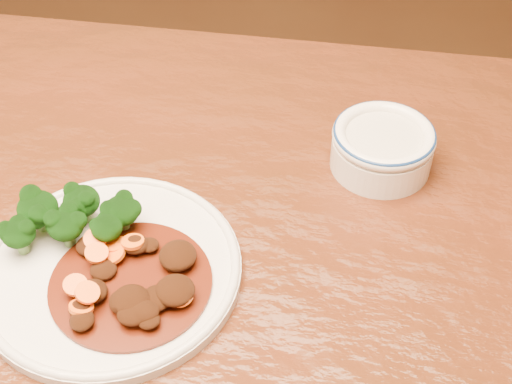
{
  "coord_description": "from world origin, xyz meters",
  "views": [
    {
      "loc": [
        0.21,
        -0.46,
        1.31
      ],
      "look_at": [
        0.19,
        0.09,
        0.77
      ],
      "focal_mm": 50.0,
      "sensor_mm": 36.0,
      "label": 1
    }
  ],
  "objects": [
    {
      "name": "dining_table",
      "position": [
        0.0,
        0.0,
        0.67
      ],
      "size": [
        1.6,
        1.08,
        0.75
      ],
      "rotation": [
        0.0,
        0.0,
        -0.12
      ],
      "color": "#4C1D0D",
      "rests_on": "ground"
    },
    {
      "name": "mince_stew",
      "position": [
        0.08,
        -0.04,
        0.77
      ],
      "size": [
        0.16,
        0.16,
        0.03
      ],
      "color": "#4A1307",
      "rests_on": "dinner_plate"
    },
    {
      "name": "dinner_plate",
      "position": [
        0.05,
        -0.02,
        0.76
      ],
      "size": [
        0.26,
        0.26,
        0.02
      ],
      "rotation": [
        0.0,
        0.0,
        0.06
      ],
      "color": "silver",
      "rests_on": "dining_table"
    },
    {
      "name": "dip_bowl",
      "position": [
        0.33,
        0.16,
        0.78
      ],
      "size": [
        0.12,
        0.12,
        0.05
      ],
      "rotation": [
        0.0,
        0.0,
        -0.23
      ],
      "color": "white",
      "rests_on": "dining_table"
    },
    {
      "name": "broccoli_florets",
      "position": [
        0.0,
        0.03,
        0.79
      ],
      "size": [
        0.13,
        0.08,
        0.05
      ],
      "color": "#61904A",
      "rests_on": "dinner_plate"
    }
  ]
}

